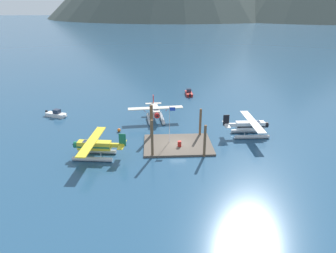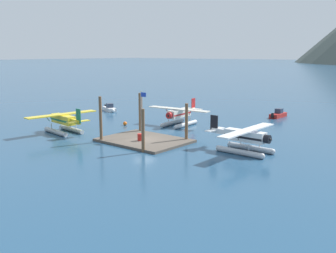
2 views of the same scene
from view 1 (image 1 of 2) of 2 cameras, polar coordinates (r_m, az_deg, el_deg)
ground_plane at (r=48.67m, az=1.86°, el=-3.56°), size 1200.00×1200.00×0.00m
dock_platform at (r=48.60m, az=1.86°, el=-3.40°), size 10.71×7.94×0.30m
piling_near_left at (r=44.02m, az=-2.98°, el=-2.31°), size 0.37×0.37×5.77m
piling_near_right at (r=44.53m, az=6.87°, el=-2.73°), size 0.38×0.38×4.95m
piling_far_left at (r=50.78m, az=-3.10°, el=0.99°), size 0.52×0.52×5.63m
piling_far_right at (r=51.39m, az=6.05°, el=0.70°), size 0.40×0.40×4.86m
flagpole at (r=47.78m, az=0.42°, el=1.21°), size 0.95×0.10×6.00m
fuel_drum at (r=47.50m, az=2.15°, el=-3.25°), size 0.62×0.62×0.88m
mooring_buoy at (r=54.32m, az=-9.14°, el=-0.68°), size 0.62×0.62×0.62m
seaplane_yellow_port_aft at (r=45.66m, az=-13.57°, el=-3.82°), size 7.95×10.49×3.84m
seaplane_cream_bow_left at (r=58.52m, az=-2.35°, el=2.60°), size 10.48×7.96×3.84m
seaplane_white_stbd_fwd at (r=53.43m, az=15.07°, el=-0.10°), size 7.98×10.41×3.84m
boat_red_open_north at (r=75.97m, az=3.91°, el=6.28°), size 1.52×4.89×1.50m
boat_white_open_west at (r=64.82m, az=-20.08°, el=2.17°), size 4.60×3.02×1.50m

